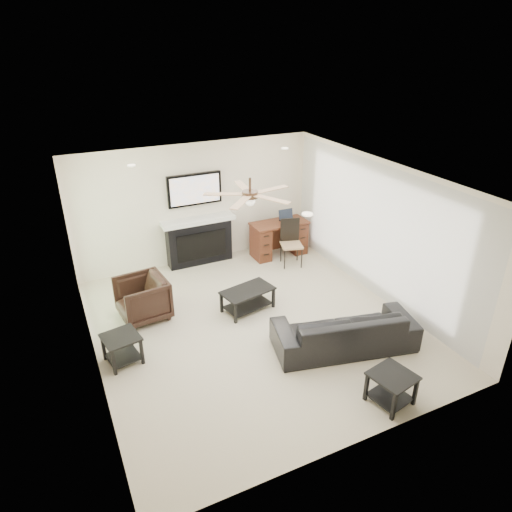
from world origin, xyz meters
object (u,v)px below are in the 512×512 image
object	(u,v)px
sofa	(345,329)
coffee_table	(248,300)
armchair	(142,299)
fireplace_unit	(198,221)
desk	(279,239)

from	to	relation	value
sofa	coffee_table	bearing A→B (deg)	-47.65
armchair	fireplace_unit	world-z (taller)	fireplace_unit
armchair	fireplace_unit	size ratio (longest dim) A/B	0.42
coffee_table	fireplace_unit	world-z (taller)	fireplace_unit
coffee_table	armchair	bearing A→B (deg)	150.03
armchair	coffee_table	world-z (taller)	armchair
coffee_table	fireplace_unit	distance (m)	2.25
sofa	armchair	world-z (taller)	armchair
fireplace_unit	coffee_table	bearing A→B (deg)	-86.33
coffee_table	sofa	bearing A→B (deg)	-72.68
sofa	fireplace_unit	bearing A→B (deg)	-61.42
coffee_table	fireplace_unit	size ratio (longest dim) A/B	0.47
sofa	coffee_table	distance (m)	1.84
sofa	fireplace_unit	size ratio (longest dim) A/B	1.13
sofa	desk	bearing A→B (deg)	-87.96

